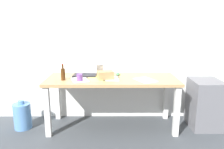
{
  "coord_description": "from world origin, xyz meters",
  "views": [
    {
      "loc": [
        -0.02,
        -3.0,
        1.49
      ],
      "look_at": [
        0.0,
        0.0,
        0.77
      ],
      "focal_mm": 35.96,
      "sensor_mm": 36.0,
      "label": 1
    }
  ],
  "objects_px": {
    "water_cooler_jug": "(22,116)",
    "filing_cabinet": "(204,104)",
    "coffee_mug": "(80,78)",
    "beer_bottle": "(63,74)",
    "computer_mouse": "(118,74)",
    "desk": "(112,85)",
    "cardboard_box": "(105,75)",
    "laptop_left": "(85,72)"
  },
  "relations": [
    {
      "from": "water_cooler_jug",
      "to": "filing_cabinet",
      "type": "height_order",
      "value": "filing_cabinet"
    },
    {
      "from": "filing_cabinet",
      "to": "coffee_mug",
      "type": "bearing_deg",
      "value": -174.7
    },
    {
      "from": "beer_bottle",
      "to": "water_cooler_jug",
      "type": "xyz_separation_m",
      "value": [
        -0.62,
        0.06,
        -0.62
      ]
    },
    {
      "from": "beer_bottle",
      "to": "computer_mouse",
      "type": "distance_m",
      "value": 0.79
    },
    {
      "from": "desk",
      "to": "computer_mouse",
      "type": "xyz_separation_m",
      "value": [
        0.09,
        0.17,
        0.11
      ]
    },
    {
      "from": "cardboard_box",
      "to": "filing_cabinet",
      "type": "bearing_deg",
      "value": 2.47
    },
    {
      "from": "beer_bottle",
      "to": "cardboard_box",
      "type": "relative_size",
      "value": 1.04
    },
    {
      "from": "cardboard_box",
      "to": "beer_bottle",
      "type": "bearing_deg",
      "value": -175.1
    },
    {
      "from": "laptop_left",
      "to": "computer_mouse",
      "type": "height_order",
      "value": "laptop_left"
    },
    {
      "from": "cardboard_box",
      "to": "filing_cabinet",
      "type": "relative_size",
      "value": 0.31
    },
    {
      "from": "laptop_left",
      "to": "desk",
      "type": "bearing_deg",
      "value": -23.78
    },
    {
      "from": "laptop_left",
      "to": "water_cooler_jug",
      "type": "xyz_separation_m",
      "value": [
        -0.88,
        -0.21,
        -0.59
      ]
    },
    {
      "from": "laptop_left",
      "to": "filing_cabinet",
      "type": "xyz_separation_m",
      "value": [
        1.71,
        -0.17,
        -0.43
      ]
    },
    {
      "from": "computer_mouse",
      "to": "coffee_mug",
      "type": "distance_m",
      "value": 0.61
    },
    {
      "from": "coffee_mug",
      "to": "cardboard_box",
      "type": "bearing_deg",
      "value": 16.82
    },
    {
      "from": "desk",
      "to": "coffee_mug",
      "type": "distance_m",
      "value": 0.47
    },
    {
      "from": "laptop_left",
      "to": "computer_mouse",
      "type": "relative_size",
      "value": 3.34
    },
    {
      "from": "water_cooler_jug",
      "to": "filing_cabinet",
      "type": "xyz_separation_m",
      "value": [
        2.58,
        0.04,
        0.16
      ]
    },
    {
      "from": "laptop_left",
      "to": "beer_bottle",
      "type": "relative_size",
      "value": 1.52
    },
    {
      "from": "desk",
      "to": "cardboard_box",
      "type": "xyz_separation_m",
      "value": [
        -0.09,
        -0.06,
        0.15
      ]
    },
    {
      "from": "laptop_left",
      "to": "filing_cabinet",
      "type": "relative_size",
      "value": 0.49
    },
    {
      "from": "cardboard_box",
      "to": "water_cooler_jug",
      "type": "distance_m",
      "value": 1.32
    },
    {
      "from": "desk",
      "to": "filing_cabinet",
      "type": "relative_size",
      "value": 2.62
    },
    {
      "from": "cardboard_box",
      "to": "computer_mouse",
      "type": "bearing_deg",
      "value": 52.7
    },
    {
      "from": "beer_bottle",
      "to": "coffee_mug",
      "type": "distance_m",
      "value": 0.24
    },
    {
      "from": "filing_cabinet",
      "to": "cardboard_box",
      "type": "bearing_deg",
      "value": -177.53
    },
    {
      "from": "laptop_left",
      "to": "coffee_mug",
      "type": "height_order",
      "value": "laptop_left"
    },
    {
      "from": "beer_bottle",
      "to": "computer_mouse",
      "type": "xyz_separation_m",
      "value": [
        0.74,
        0.28,
        -0.07
      ]
    },
    {
      "from": "laptop_left",
      "to": "cardboard_box",
      "type": "xyz_separation_m",
      "value": [
        0.3,
        -0.23,
        0.0
      ]
    },
    {
      "from": "filing_cabinet",
      "to": "beer_bottle",
      "type": "bearing_deg",
      "value": -176.84
    },
    {
      "from": "cardboard_box",
      "to": "coffee_mug",
      "type": "relative_size",
      "value": 2.21
    },
    {
      "from": "computer_mouse",
      "to": "cardboard_box",
      "type": "relative_size",
      "value": 0.48
    },
    {
      "from": "cardboard_box",
      "to": "water_cooler_jug",
      "type": "bearing_deg",
      "value": 179.24
    },
    {
      "from": "cardboard_box",
      "to": "filing_cabinet",
      "type": "distance_m",
      "value": 1.47
    },
    {
      "from": "desk",
      "to": "coffee_mug",
      "type": "xyz_separation_m",
      "value": [
        -0.42,
        -0.16,
        0.15
      ]
    },
    {
      "from": "desk",
      "to": "beer_bottle",
      "type": "distance_m",
      "value": 0.68
    },
    {
      "from": "computer_mouse",
      "to": "filing_cabinet",
      "type": "distance_m",
      "value": 1.3
    },
    {
      "from": "coffee_mug",
      "to": "water_cooler_jug",
      "type": "height_order",
      "value": "coffee_mug"
    },
    {
      "from": "desk",
      "to": "computer_mouse",
      "type": "distance_m",
      "value": 0.22
    },
    {
      "from": "desk",
      "to": "cardboard_box",
      "type": "relative_size",
      "value": 8.55
    },
    {
      "from": "desk",
      "to": "laptop_left",
      "type": "height_order",
      "value": "laptop_left"
    },
    {
      "from": "beer_bottle",
      "to": "water_cooler_jug",
      "type": "distance_m",
      "value": 0.88
    }
  ]
}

